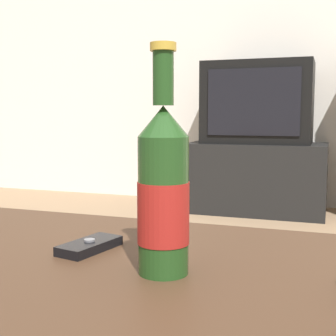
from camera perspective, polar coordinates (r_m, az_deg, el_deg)
The scene contains 6 objects.
back_wall at distance 3.57m, azimuth 14.51°, elevation 16.65°, with size 8.00×0.05×2.60m.
coffee_table at distance 0.63m, azimuth -13.91°, elevation -18.37°, with size 1.38×0.72×0.46m.
tv_stand at distance 3.24m, azimuth 10.70°, elevation -1.14°, with size 0.92×0.49×0.47m.
television at distance 3.21m, azimuth 10.88°, elevation 7.81°, with size 0.71×0.40×0.54m.
beer_bottle at distance 0.59m, azimuth -0.57°, elevation -2.92°, with size 0.07×0.07×0.29m.
cell_phone at distance 0.72m, azimuth -9.54°, elevation -9.32°, with size 0.07×0.11×0.02m.
Camera 1 is at (0.32, -0.47, 0.66)m, focal length 50.00 mm.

